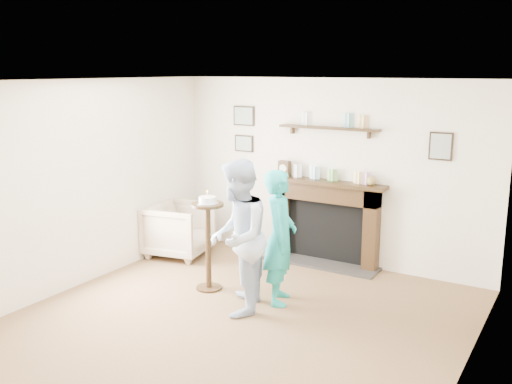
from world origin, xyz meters
TOP-DOWN VIEW (x-y plane):
  - ground at (0.00, 0.00)m, footprint 5.00×5.00m
  - room_shell at (-0.00, 0.69)m, footprint 4.54×5.02m
  - armchair at (-1.90, 1.61)m, footprint 0.97×0.95m
  - man at (-0.15, 0.42)m, footprint 0.91×1.01m
  - woman at (0.12, 0.89)m, footprint 0.56×0.66m
  - pedestal_table at (-0.80, 0.79)m, footprint 0.38×0.38m

SIDE VIEW (x-z plane):
  - ground at x=0.00m, z-range 0.00..0.00m
  - armchair at x=-1.90m, z-range -0.38..0.38m
  - man at x=-0.15m, z-range -0.84..0.84m
  - woman at x=0.12m, z-range -0.77..0.77m
  - pedestal_table at x=-0.80m, z-range 0.14..1.36m
  - room_shell at x=0.00m, z-range 0.36..2.88m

